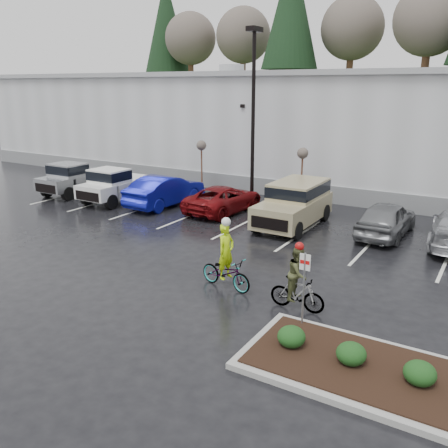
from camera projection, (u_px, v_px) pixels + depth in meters
The scene contains 20 objects.
ground at pixel (184, 300), 14.65m from camera, with size 120.00×120.00×0.00m, color black.
warehouse at pixel (375, 128), 31.67m from camera, with size 60.50×15.50×7.20m.
wooded_ridge at pixel (429, 118), 50.75m from camera, with size 80.00×25.00×6.00m, color #263918.
lamppost at pixel (253, 99), 24.88m from camera, with size 0.50×1.00×9.22m.
sapling_west at pixel (201, 148), 28.52m from camera, with size 0.60×0.60×3.20m.
sapling_mid at pixel (303, 156), 25.29m from camera, with size 0.60×0.60×3.20m.
curb_island at pixel (418, 387), 10.33m from camera, with size 8.00×3.00×0.15m, color gray.
mulch_bed at pixel (419, 383), 10.31m from camera, with size 7.60×2.60×0.04m, color black.
shrub_a at pixel (291, 337), 11.72m from camera, with size 0.70×0.70×0.52m, color #113312.
shrub_b at pixel (351, 354), 10.98m from camera, with size 0.70×0.70×0.52m, color #113312.
shrub_c at pixel (420, 373), 10.24m from camera, with size 0.70×0.70×0.52m, color #113312.
fire_lane_sign at pixel (304, 281), 12.53m from camera, with size 0.30×0.05×2.20m.
pickup_silver at pixel (80, 177), 28.92m from camera, with size 2.10×5.20×1.96m, color #9DA1A5, non-canonical shape.
pickup_white at pixel (121, 184), 27.04m from camera, with size 2.10×5.20×1.96m, color silver, non-canonical shape.
car_blue at pixel (165, 190), 25.96m from camera, with size 1.78×5.10×1.68m, color #0D1294.
car_red at pixel (224, 199), 24.72m from camera, with size 2.28×4.95×1.38m, color #68090C.
suv_tan at pixel (293, 205), 22.06m from camera, with size 2.20×5.10×2.06m, color tan, non-canonical shape.
car_grey at pixel (386, 219), 20.74m from camera, with size 1.82×4.53×1.54m, color slate.
cyclist_hivis at pixel (226, 266), 15.36m from camera, with size 2.06×1.00×2.39m.
cyclist_olive at pixel (298, 285), 13.83m from camera, with size 1.63×0.78×2.11m.
Camera 1 is at (7.98, -10.82, 6.40)m, focal length 38.00 mm.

